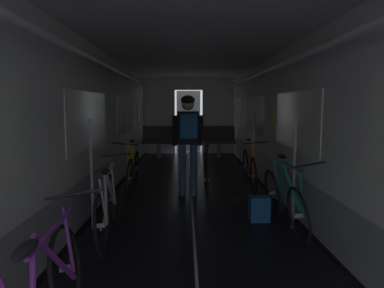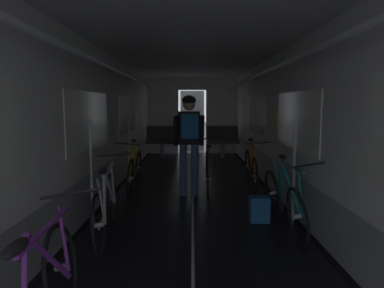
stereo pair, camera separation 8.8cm
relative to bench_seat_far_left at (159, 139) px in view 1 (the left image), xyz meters
The scene contains 10 objects.
train_car_shell 4.70m from the bench_seat_far_left, 78.60° to the right, with size 3.14×12.34×2.57m.
bench_seat_far_left is the anchor object (origin of this frame).
bench_seat_far_right 1.80m from the bench_seat_far_left, ahead, with size 0.98×0.51×0.95m.
bicycle_yellow 3.96m from the bench_seat_far_left, 92.55° to the right, with size 0.44×1.69×0.95m.
bicycle_silver 6.29m from the bench_seat_far_left, 91.04° to the right, with size 0.44×1.69×0.95m.
bicycle_teal 6.33m from the bench_seat_far_left, 71.04° to the right, with size 0.44×1.69×0.96m.
bicycle_orange 4.31m from the bench_seat_far_left, 62.09° to the right, with size 0.44×1.69×0.94m.
person_cyclist_aisle 4.48m from the bench_seat_far_left, 79.08° to the right, with size 0.54×0.41×1.73m.
bicycle_black_in_aisle 4.28m from the bench_seat_far_left, 74.07° to the right, with size 0.44×1.69×0.94m.
backpack_on_floor 5.99m from the bench_seat_far_left, 72.46° to the right, with size 0.26×0.20×0.34m, color #1E5693.
Camera 1 is at (-0.10, -2.14, 1.57)m, focal length 32.21 mm.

